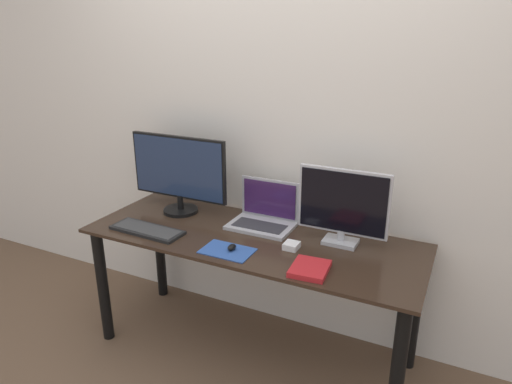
# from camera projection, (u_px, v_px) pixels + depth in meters

# --- Properties ---
(wall_back) EXTENTS (7.00, 0.05, 2.50)m
(wall_back) POSITION_uv_depth(u_px,v_px,m) (283.00, 121.00, 2.51)
(wall_back) COLOR silver
(wall_back) RESTS_ON ground_plane
(desk) EXTENTS (1.76, 0.65, 0.71)m
(desk) POSITION_uv_depth(u_px,v_px,m) (252.00, 259.00, 2.40)
(desk) COLOR #332319
(desk) RESTS_ON ground_plane
(monitor_left) EXTENTS (0.61, 0.20, 0.45)m
(monitor_left) POSITION_uv_depth(u_px,v_px,m) (179.00, 173.00, 2.60)
(monitor_left) COLOR black
(monitor_left) RESTS_ON desk
(monitor_right) EXTENTS (0.45, 0.12, 0.39)m
(monitor_right) POSITION_uv_depth(u_px,v_px,m) (343.00, 205.00, 2.22)
(monitor_right) COLOR #B2B2B7
(monitor_right) RESTS_ON desk
(laptop) EXTENTS (0.34, 0.24, 0.24)m
(laptop) POSITION_uv_depth(u_px,v_px,m) (265.00, 215.00, 2.49)
(laptop) COLOR #ADADB2
(laptop) RESTS_ON desk
(keyboard) EXTENTS (0.41, 0.16, 0.02)m
(keyboard) POSITION_uv_depth(u_px,v_px,m) (147.00, 230.00, 2.42)
(keyboard) COLOR black
(keyboard) RESTS_ON desk
(mousepad) EXTENTS (0.25, 0.16, 0.00)m
(mousepad) POSITION_uv_depth(u_px,v_px,m) (227.00, 251.00, 2.20)
(mousepad) COLOR #2D519E
(mousepad) RESTS_ON desk
(mouse) EXTENTS (0.04, 0.06, 0.03)m
(mouse) POSITION_uv_depth(u_px,v_px,m) (232.00, 247.00, 2.20)
(mouse) COLOR black
(mouse) RESTS_ON mousepad
(book) EXTENTS (0.17, 0.20, 0.03)m
(book) POSITION_uv_depth(u_px,v_px,m) (310.00, 269.00, 2.02)
(book) COLOR red
(book) RESTS_ON desk
(power_brick) EXTENTS (0.07, 0.08, 0.03)m
(power_brick) POSITION_uv_depth(u_px,v_px,m) (291.00, 246.00, 2.23)
(power_brick) COLOR white
(power_brick) RESTS_ON desk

